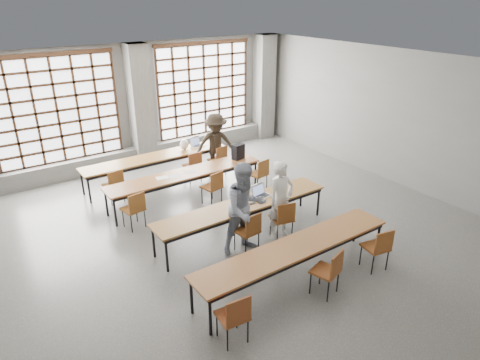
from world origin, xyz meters
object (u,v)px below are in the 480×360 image
at_px(chair_back_right, 219,158).
at_px(chair_mid_right, 260,172).
at_px(chair_mid_centre, 214,185).
at_px(desk_row_d, 295,249).
at_px(student_male, 281,200).
at_px(chair_front_left, 249,229).
at_px(chair_near_right, 379,245).
at_px(chair_near_mid, 330,269).
at_px(desk_row_b, 186,175).
at_px(chair_front_right, 283,216).
at_px(chair_back_left, 114,183).
at_px(green_box, 239,201).
at_px(backpack, 238,152).
at_px(phone, 253,203).
at_px(plastic_bag, 184,144).
at_px(laptop_back, 197,144).
at_px(desk_row_a, 156,158).
at_px(chair_near_left, 235,314).
at_px(chair_mid_left, 135,207).
at_px(student_female, 245,208).
at_px(desk_row_c, 243,207).
at_px(chair_back_mid, 193,164).
at_px(mouse, 279,192).
at_px(laptop_front, 261,193).

relative_size(chair_back_right, chair_mid_right, 1.00).
xyz_separation_m(chair_mid_centre, chair_mid_right, (1.40, -0.00, 0.00)).
bearing_deg(desk_row_d, student_male, 59.90).
height_order(chair_front_left, chair_near_right, same).
bearing_deg(chair_near_mid, chair_mid_centre, 87.48).
xyz_separation_m(desk_row_b, chair_front_left, (-0.10, -2.80, -0.13)).
xyz_separation_m(chair_front_right, student_male, (0.02, 0.13, 0.31)).
bearing_deg(chair_mid_right, desk_row_d, -117.97).
height_order(chair_back_left, chair_back_right, same).
height_order(chair_mid_right, student_male, student_male).
bearing_deg(desk_row_d, green_box, 86.28).
distance_m(chair_back_right, backpack, 0.89).
xyz_separation_m(phone, plastic_bag, (0.41, 3.79, 0.14)).
distance_m(chair_back_right, plastic_bag, 1.04).
height_order(chair_front_right, laptop_back, laptop_back).
distance_m(desk_row_a, chair_front_left, 4.28).
distance_m(chair_mid_right, chair_near_mid, 4.30).
xyz_separation_m(chair_mid_right, chair_near_mid, (-1.57, -4.01, 0.00)).
bearing_deg(chair_near_left, student_male, 38.37).
relative_size(chair_mid_right, chair_near_left, 1.00).
bearing_deg(chair_front_left, chair_mid_left, 124.36).
relative_size(chair_mid_left, chair_mid_right, 1.00).
relative_size(desk_row_d, student_male, 2.36).
height_order(desk_row_d, student_female, student_female).
height_order(desk_row_c, chair_back_left, chair_back_left).
height_order(chair_mid_left, plastic_bag, plastic_bag).
bearing_deg(desk_row_c, chair_mid_centre, 81.75).
relative_size(desk_row_b, chair_back_mid, 4.55).
relative_size(mouse, plastic_bag, 0.34).
height_order(desk_row_d, plastic_bag, plastic_bag).
xyz_separation_m(laptop_front, mouse, (0.41, -0.13, -0.04)).
bearing_deg(backpack, green_box, -135.15).
distance_m(phone, backpack, 2.63).
xyz_separation_m(chair_back_right, chair_near_mid, (-1.25, -5.48, 0.00)).
height_order(chair_back_mid, chair_mid_centre, same).
height_order(student_female, laptop_back, student_female).
bearing_deg(student_male, chair_front_right, -100.91).
bearing_deg(mouse, chair_back_mid, 98.70).
bearing_deg(chair_front_right, plastic_bag, 89.94).
xyz_separation_m(desk_row_d, backpack, (1.58, 4.06, 0.27)).
xyz_separation_m(chair_back_right, mouse, (-0.35, -3.04, 0.21)).
bearing_deg(chair_near_right, chair_near_left, -179.98).
relative_size(desk_row_b, laptop_back, 9.36).
relative_size(chair_near_mid, green_box, 3.52).
xyz_separation_m(laptop_back, phone, (-0.84, -3.85, -0.05)).
bearing_deg(desk_row_b, laptop_back, 52.49).
xyz_separation_m(backpack, plastic_bag, (-0.82, 1.47, -0.06)).
height_order(student_male, backpack, student_male).
bearing_deg(chair_back_right, laptop_back, 110.80).
height_order(chair_near_mid, phone, chair_near_mid).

